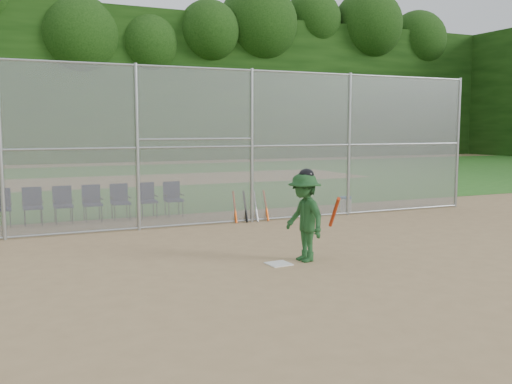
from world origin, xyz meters
name	(u,v)px	position (x,y,z in m)	size (l,w,h in m)	color
ground	(313,268)	(0.00, 0.00, 0.00)	(100.00, 100.00, 0.00)	tan
grass_strip	(120,181)	(0.00, 18.00, 0.01)	(100.00, 100.00, 0.00)	#2B681F
dirt_patch_far	(120,181)	(0.00, 18.00, 0.01)	(24.00, 24.00, 0.00)	tan
backstop_fence	(216,144)	(0.00, 5.00, 2.07)	(16.09, 0.09, 4.00)	gray
treeline	(109,65)	(0.00, 20.00, 5.50)	(81.00, 60.00, 11.00)	black
home_plate	(279,264)	(-0.45, 0.48, 0.01)	(0.41, 0.41, 0.02)	silver
batter_at_plate	(304,217)	(0.10, 0.53, 0.84)	(0.88, 1.28, 1.74)	#1C461F
water_cooler	(346,204)	(4.31, 5.59, 0.22)	(0.35, 0.35, 0.44)	white
spare_bats	(250,206)	(0.98, 5.05, 0.41)	(0.96, 0.38, 0.83)	#D84C14
chair_0	(1,208)	(-5.05, 6.81, 0.48)	(0.54, 0.52, 0.96)	#10143D
chair_1	(33,207)	(-4.31, 6.81, 0.48)	(0.54, 0.52, 0.96)	#10143D
chair_2	(63,205)	(-3.57, 6.81, 0.48)	(0.54, 0.52, 0.96)	#10143D
chair_3	(93,203)	(-2.83, 6.81, 0.48)	(0.54, 0.52, 0.96)	#10143D
chair_4	(121,202)	(-2.09, 6.81, 0.48)	(0.54, 0.52, 0.96)	#10143D
chair_5	(148,200)	(-1.35, 6.81, 0.48)	(0.54, 0.52, 0.96)	#10143D
chair_6	(174,199)	(-0.61, 6.81, 0.48)	(0.54, 0.52, 0.96)	#10143D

